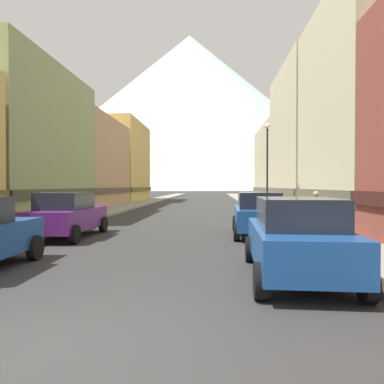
# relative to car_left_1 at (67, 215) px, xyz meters

# --- Properties ---
(ground_plane) EXTENTS (400.00, 400.00, 0.00)m
(ground_plane) POSITION_rel_car_left_1_xyz_m (3.80, -9.75, -0.90)
(ground_plane) COLOR #313131
(sidewalk_left) EXTENTS (2.50, 100.00, 0.15)m
(sidewalk_left) POSITION_rel_car_left_1_xyz_m (-2.45, 25.25, -0.82)
(sidewalk_left) COLOR gray
(sidewalk_left) RESTS_ON ground
(sidewalk_right) EXTENTS (2.50, 100.00, 0.15)m
(sidewalk_right) POSITION_rel_car_left_1_xyz_m (10.05, 25.25, -0.82)
(sidewalk_right) COLOR gray
(sidewalk_right) RESTS_ON ground
(storefront_left_1) EXTENTS (6.54, 12.16, 9.59)m
(storefront_left_1) POSITION_rel_car_left_1_xyz_m (-6.82, 8.45, 3.73)
(storefront_left_1) COLOR #8C9966
(storefront_left_1) RESTS_ON ground
(storefront_left_2) EXTENTS (8.08, 11.93, 8.44)m
(storefront_left_2) POSITION_rel_car_left_1_xyz_m (-7.59, 20.53, 3.17)
(storefront_left_2) COLOR tan
(storefront_left_2) RESTS_ON ground
(storefront_left_3) EXTENTS (10.05, 12.49, 10.29)m
(storefront_left_3) POSITION_rel_car_left_1_xyz_m (-8.58, 33.22, 4.08)
(storefront_left_3) COLOR #D8B259
(storefront_left_3) RESTS_ON ground
(storefront_right_1) EXTENTS (6.74, 9.85, 11.65)m
(storefront_right_1) POSITION_rel_car_left_1_xyz_m (14.52, 5.62, 4.74)
(storefront_right_1) COLOR beige
(storefront_right_1) RESTS_ON ground
(storefront_right_2) EXTENTS (8.27, 11.82, 11.86)m
(storefront_right_2) POSITION_rel_car_left_1_xyz_m (15.29, 16.96, 4.85)
(storefront_right_2) COLOR beige
(storefront_right_2) RESTS_ON ground
(storefront_right_3) EXTENTS (10.05, 13.94, 9.00)m
(storefront_right_3) POSITION_rel_car_left_1_xyz_m (16.17, 29.87, 3.44)
(storefront_right_3) COLOR beige
(storefront_right_3) RESTS_ON ground
(car_left_1) EXTENTS (2.06, 4.40, 1.78)m
(car_left_1) POSITION_rel_car_left_1_xyz_m (0.00, 0.00, 0.00)
(car_left_1) COLOR #591E72
(car_left_1) RESTS_ON ground
(car_right_0) EXTENTS (2.21, 4.47, 1.78)m
(car_right_0) POSITION_rel_car_left_1_xyz_m (7.60, -5.94, 0.00)
(car_right_0) COLOR #19478C
(car_right_0) RESTS_ON ground
(car_right_1) EXTENTS (2.21, 4.47, 1.78)m
(car_right_1) POSITION_rel_car_left_1_xyz_m (7.60, 1.02, 0.00)
(car_right_1) COLOR #19478C
(car_right_1) RESTS_ON ground
(trash_bin_right) EXTENTS (0.59, 0.59, 0.98)m
(trash_bin_right) POSITION_rel_car_left_1_xyz_m (10.15, -1.42, -0.26)
(trash_bin_right) COLOR #4C5156
(trash_bin_right) RESTS_ON sidewalk_right
(potted_plant_0) EXTENTS (0.62, 0.62, 0.98)m
(potted_plant_0) POSITION_rel_car_left_1_xyz_m (10.80, 1.97, -0.17)
(potted_plant_0) COLOR #4C4C51
(potted_plant_0) RESTS_ON sidewalk_right
(pedestrian_0) EXTENTS (0.36, 0.36, 1.67)m
(pedestrian_0) POSITION_rel_car_left_1_xyz_m (10.05, 1.54, 0.02)
(pedestrian_0) COLOR brown
(pedestrian_0) RESTS_ON sidewalk_right
(pedestrian_1) EXTENTS (0.36, 0.36, 1.60)m
(pedestrian_1) POSITION_rel_car_left_1_xyz_m (-2.45, 3.01, -0.01)
(pedestrian_1) COLOR #333338
(pedestrian_1) RESTS_ON sidewalk_left
(streetlamp_right) EXTENTS (0.36, 0.36, 5.86)m
(streetlamp_right) POSITION_rel_car_left_1_xyz_m (9.15, 9.44, 3.09)
(streetlamp_right) COLOR black
(streetlamp_right) RESTS_ON sidewalk_right
(mountain_backdrop) EXTENTS (247.42, 247.42, 110.22)m
(mountain_backdrop) POSITION_rel_car_left_1_xyz_m (-12.12, 250.25, 54.21)
(mountain_backdrop) COLOR silver
(mountain_backdrop) RESTS_ON ground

